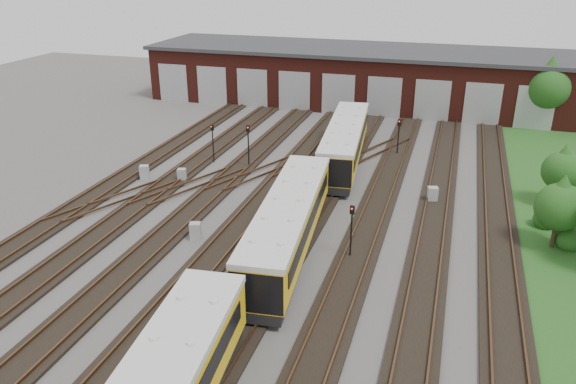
% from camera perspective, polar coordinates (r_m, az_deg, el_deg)
% --- Properties ---
extents(ground, '(120.00, 120.00, 0.00)m').
position_cam_1_polar(ground, '(32.06, -4.76, -7.81)').
color(ground, '#4A4745').
rests_on(ground, ground).
extents(track_network, '(30.40, 70.00, 0.33)m').
position_cam_1_polar(track_network, '(32.53, -4.66, -7.10)').
color(track_network, black).
rests_on(track_network, ground).
extents(maintenance_shed, '(51.00, 12.50, 6.35)m').
position_cam_1_polar(maintenance_shed, '(67.54, 7.95, 11.61)').
color(maintenance_shed, '#4F1A13').
rests_on(maintenance_shed, ground).
extents(metro_train, '(4.26, 47.39, 3.14)m').
position_cam_1_polar(metro_train, '(32.63, 0.04, -3.26)').
color(metro_train, black).
rests_on(metro_train, ground).
extents(signal_mast_0, '(0.29, 0.28, 3.29)m').
position_cam_1_polar(signal_mast_0, '(47.71, -7.66, 5.43)').
color(signal_mast_0, black).
rests_on(signal_mast_0, ground).
extents(signal_mast_1, '(0.32, 0.30, 3.69)m').
position_cam_1_polar(signal_mast_1, '(45.87, -4.06, 5.18)').
color(signal_mast_1, black).
rests_on(signal_mast_1, ground).
extents(signal_mast_2, '(0.31, 0.30, 3.24)m').
position_cam_1_polar(signal_mast_2, '(49.96, 11.19, 6.00)').
color(signal_mast_2, black).
rests_on(signal_mast_2, ground).
extents(signal_mast_3, '(0.27, 0.25, 3.35)m').
position_cam_1_polar(signal_mast_3, '(32.26, 6.47, -3.37)').
color(signal_mast_3, black).
rests_on(signal_mast_3, ground).
extents(relay_cabinet_0, '(0.84, 0.77, 1.14)m').
position_cam_1_polar(relay_cabinet_0, '(45.44, -14.37, 1.93)').
color(relay_cabinet_0, '#9EA1A3').
rests_on(relay_cabinet_0, ground).
extents(relay_cabinet_1, '(0.73, 0.66, 1.04)m').
position_cam_1_polar(relay_cabinet_1, '(44.39, -10.73, 1.69)').
color(relay_cabinet_1, '#9EA1A3').
rests_on(relay_cabinet_1, ground).
extents(relay_cabinet_2, '(0.81, 0.74, 1.12)m').
position_cam_1_polar(relay_cabinet_2, '(35.30, -9.39, -3.95)').
color(relay_cabinet_2, '#9EA1A3').
rests_on(relay_cabinet_2, ground).
extents(relay_cabinet_3, '(0.67, 0.62, 0.89)m').
position_cam_1_polar(relay_cabinet_3, '(53.06, 4.16, 5.52)').
color(relay_cabinet_3, '#9EA1A3').
rests_on(relay_cabinet_3, ground).
extents(relay_cabinet_4, '(0.81, 0.73, 1.15)m').
position_cam_1_polar(relay_cabinet_4, '(41.24, 14.46, -0.27)').
color(relay_cabinet_4, '#9EA1A3').
rests_on(relay_cabinet_4, ground).
extents(tree_0, '(4.41, 4.41, 7.31)m').
position_cam_1_polar(tree_0, '(62.10, 25.02, 10.10)').
color(tree_0, '#302615').
rests_on(tree_0, ground).
extents(tree_1, '(2.73, 2.73, 4.53)m').
position_cam_1_polar(tree_1, '(43.03, 26.15, 2.35)').
color(tree_1, '#302615').
rests_on(tree_1, ground).
extents(tree_3, '(2.86, 2.86, 4.74)m').
position_cam_1_polar(tree_3, '(36.49, 25.97, -0.88)').
color(tree_3, '#302615').
rests_on(tree_3, ground).
extents(bush_0, '(1.52, 1.52, 1.52)m').
position_cam_1_polar(bush_0, '(39.94, 24.72, -2.25)').
color(bush_0, '#214B15').
rests_on(bush_0, ground).
extents(bush_1, '(1.65, 1.65, 1.65)m').
position_cam_1_polar(bush_1, '(37.77, 26.70, -3.96)').
color(bush_1, '#214B15').
rests_on(bush_1, ground).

